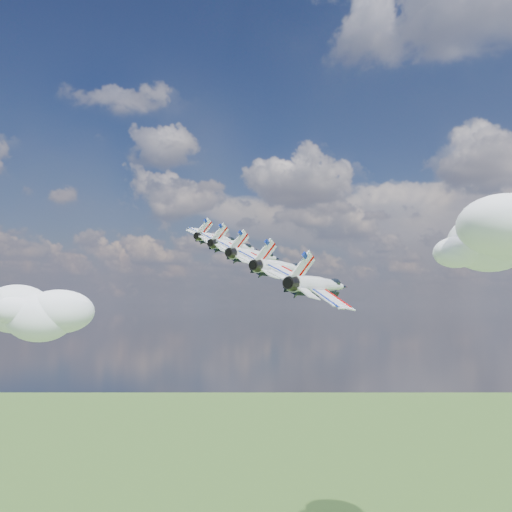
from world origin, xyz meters
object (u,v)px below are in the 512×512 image
Objects in this scene: jet_1 at (236,247)px; jet_4 at (320,285)px; jet_2 at (256,256)px; jet_3 at (283,268)px; jet_0 at (219,239)px.

jet_1 is 36.25m from jet_4.
jet_2 is 1.00× the size of jet_4.
jet_3 is at bearing -39.84° from jet_1.
jet_0 reaches higher than jet_1.
jet_1 is 24.17m from jet_3.
jet_3 is (9.26, -7.34, -2.55)m from jet_2.
jet_4 is at bearing -39.84° from jet_2.
jet_2 is (9.26, -7.34, -2.55)m from jet_1.
jet_0 is 24.17m from jet_2.
jet_0 reaches higher than jet_4.
jet_3 is (18.52, -14.67, -5.09)m from jet_1.
jet_4 is at bearing -39.84° from jet_3.
jet_1 reaches higher than jet_3.
jet_1 is (9.26, -7.34, -2.55)m from jet_0.
jet_1 is 12.08m from jet_2.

